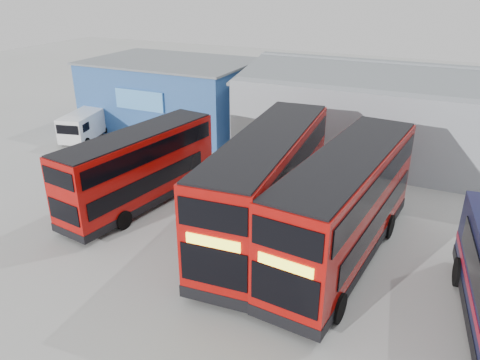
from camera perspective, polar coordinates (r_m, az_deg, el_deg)
ground_plane at (r=17.46m, az=-0.98°, el=-15.49°), size 120.00×120.00×0.00m
office_block at (r=37.12m, az=-8.32°, el=10.37°), size 12.30×8.32×5.12m
double_decker_left at (r=24.26m, az=-12.13°, el=1.24°), size 3.56×9.54×3.95m
double_decker_centre at (r=20.58m, az=3.22°, el=-1.04°), size 3.62×11.68×4.87m
double_decker_right at (r=19.47m, az=12.62°, el=-3.43°), size 3.76×11.32×4.70m
panel_van at (r=35.78m, az=-18.39°, el=6.46°), size 2.82×4.87×2.00m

